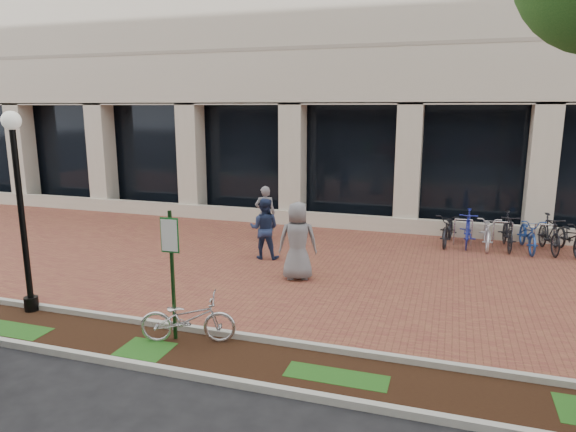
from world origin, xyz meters
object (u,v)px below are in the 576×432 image
(pedestrian_left, at_px, (265,213))
(pedestrian_right, at_px, (298,241))
(parking_sign, at_px, (171,259))
(lamppost, at_px, (20,202))
(locked_bicycle, at_px, (188,318))
(pedestrian_mid, at_px, (264,229))
(bike_rack_cluster, at_px, (508,232))

(pedestrian_left, distance_m, pedestrian_right, 3.78)
(parking_sign, distance_m, lamppost, 3.57)
(parking_sign, xyz_separation_m, locked_bicycle, (0.27, -0.00, -1.06))
(locked_bicycle, distance_m, pedestrian_right, 3.98)
(pedestrian_mid, distance_m, pedestrian_right, 1.96)
(lamppost, distance_m, bike_rack_cluster, 12.70)
(lamppost, height_order, pedestrian_left, lamppost)
(lamppost, distance_m, pedestrian_mid, 6.10)
(pedestrian_mid, xyz_separation_m, bike_rack_cluster, (6.44, 3.06, -0.33))
(parking_sign, relative_size, bike_rack_cluster, 0.56)
(locked_bicycle, bearing_deg, pedestrian_left, -7.99)
(lamppost, relative_size, bike_rack_cluster, 0.95)
(parking_sign, bearing_deg, pedestrian_mid, 90.49)
(lamppost, bearing_deg, locked_bicycle, -4.26)
(pedestrian_left, height_order, bike_rack_cluster, pedestrian_left)
(locked_bicycle, distance_m, bike_rack_cluster, 10.20)
(pedestrian_right, relative_size, bike_rack_cluster, 0.45)
(pedestrian_mid, bearing_deg, pedestrian_right, 127.02)
(pedestrian_left, bearing_deg, locked_bicycle, 81.56)
(pedestrian_left, bearing_deg, lamppost, 51.27)
(pedestrian_left, bearing_deg, pedestrian_right, 104.47)
(lamppost, relative_size, pedestrian_right, 2.11)
(locked_bicycle, bearing_deg, parking_sign, 72.48)
(parking_sign, relative_size, pedestrian_left, 1.37)
(parking_sign, xyz_separation_m, pedestrian_right, (1.13, 3.85, -0.56))
(lamppost, relative_size, locked_bicycle, 2.38)
(locked_bicycle, relative_size, pedestrian_right, 0.89)
(bike_rack_cluster, bearing_deg, pedestrian_right, -138.35)
(locked_bicycle, relative_size, bike_rack_cluster, 0.40)
(parking_sign, xyz_separation_m, pedestrian_left, (-0.88, 7.04, -0.65))
(parking_sign, distance_m, pedestrian_right, 4.05)
(parking_sign, height_order, pedestrian_right, parking_sign)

